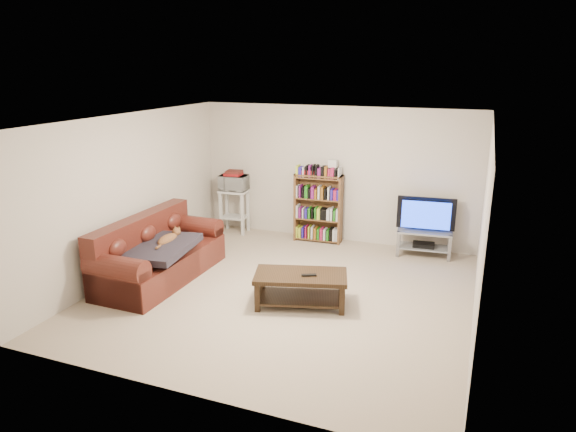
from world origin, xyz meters
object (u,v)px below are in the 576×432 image
at_px(tv_stand, 424,239).
at_px(bookshelf, 318,207).
at_px(sofa, 156,257).
at_px(coffee_table, 301,283).

relative_size(tv_stand, bookshelf, 0.74).
relative_size(sofa, tv_stand, 2.41).
height_order(tv_stand, bookshelf, bookshelf).
relative_size(coffee_table, tv_stand, 1.46).
xyz_separation_m(coffee_table, tv_stand, (1.30, 2.45, -0.01)).
bearing_deg(coffee_table, tv_stand, 45.98).
xyz_separation_m(sofa, tv_stand, (3.62, 2.36, -0.03)).
bearing_deg(sofa, bookshelf, 55.49).
bearing_deg(tv_stand, bookshelf, 172.08).
distance_m(sofa, tv_stand, 4.32).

